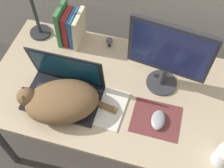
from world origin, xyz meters
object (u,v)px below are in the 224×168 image
at_px(external_monitor, 168,55).
at_px(computer_mouse, 158,120).
at_px(cat, 60,101).
at_px(book_row, 71,27).
at_px(laptop, 64,89).
at_px(notepad, 104,106).
at_px(webcam, 109,41).

distance_m(external_monitor, computer_mouse, 0.32).
distance_m(cat, book_row, 0.47).
distance_m(cat, computer_mouse, 0.49).
relative_size(laptop, cat, 0.81).
distance_m(cat, external_monitor, 0.56).
bearing_deg(external_monitor, notepad, -139.06).
bearing_deg(computer_mouse, book_row, 145.73).
bearing_deg(computer_mouse, webcam, 131.28).
bearing_deg(external_monitor, cat, -147.65).
bearing_deg(computer_mouse, notepad, 178.00).
xyz_separation_m(book_row, webcam, (0.23, 0.01, -0.07)).
relative_size(external_monitor, book_row, 1.71).
xyz_separation_m(book_row, notepad, (0.31, -0.39, -0.10)).
relative_size(notepad, webcam, 3.72).
height_order(computer_mouse, webcam, webcam).
bearing_deg(book_row, cat, -76.24).
height_order(laptop, external_monitor, external_monitor).
relative_size(computer_mouse, book_row, 0.45).
bearing_deg(notepad, computer_mouse, -2.00).
bearing_deg(computer_mouse, external_monitor, 95.43).
distance_m(computer_mouse, notepad, 0.28).
bearing_deg(book_row, notepad, -51.57).
bearing_deg(webcam, notepad, -77.92).
height_order(book_row, notepad, book_row).
bearing_deg(webcam, external_monitor, -28.22).
relative_size(book_row, webcam, 3.71).
xyz_separation_m(cat, external_monitor, (0.46, 0.29, 0.16)).
bearing_deg(external_monitor, computer_mouse, -84.57).
height_order(laptop, book_row, laptop).
bearing_deg(book_row, webcam, 3.73).
bearing_deg(cat, webcam, 76.68).
height_order(cat, book_row, book_row).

